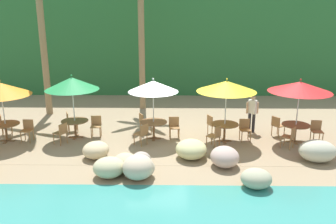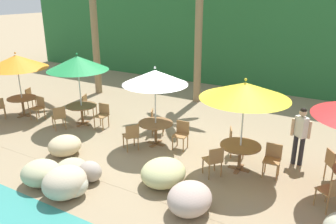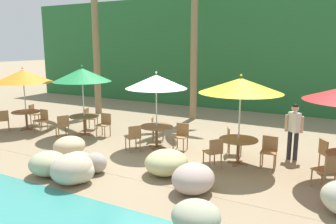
{
  "view_description": "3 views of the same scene",
  "coord_description": "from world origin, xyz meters",
  "px_view_note": "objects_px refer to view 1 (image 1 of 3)",
  "views": [
    {
      "loc": [
        0.64,
        -13.8,
        5.12
      ],
      "look_at": [
        0.42,
        0.21,
        1.11
      ],
      "focal_mm": 38.2,
      "sensor_mm": 36.0,
      "label": 1
    },
    {
      "loc": [
        5.21,
        -8.39,
        4.67
      ],
      "look_at": [
        0.04,
        0.48,
        1.01
      ],
      "focal_mm": 36.44,
      "sensor_mm": 36.0,
      "label": 2
    },
    {
      "loc": [
        5.43,
        -9.35,
        3.36
      ],
      "look_at": [
        0.35,
        -0.1,
        1.29
      ],
      "focal_mm": 36.31,
      "sensor_mm": 36.0,
      "label": 3
    }
  ],
  "objects_px": {
    "chair_yellow_seaward": "(245,128)",
    "waiter_in_white": "(252,110)",
    "chair_orange_seaward": "(28,129)",
    "dining_table_red": "(296,127)",
    "chair_white_seaward": "(174,126)",
    "umbrella_orange": "(1,89)",
    "dining_table_white": "(154,125)",
    "palm_tree_nearest": "(41,24)",
    "chair_yellow_inland": "(212,123)",
    "chair_red_inland": "(277,125)",
    "chair_white_left": "(142,133)",
    "dining_table_green": "(75,123)",
    "chair_yellow_left": "(215,135)",
    "chair_green_left": "(61,132)",
    "umbrella_yellow": "(227,86)",
    "umbrella_red": "(300,87)",
    "chair_red_left": "(290,136)",
    "chair_white_inland": "(144,122)",
    "chair_red_seaward": "(317,130)",
    "umbrella_green": "(72,83)",
    "chair_green_seaward": "(96,125)",
    "dining_table_yellow": "(225,127)",
    "palm_tree_second": "(141,22)",
    "umbrella_white": "(153,86)",
    "chair_green_inland": "(70,120)",
    "chair_orange_inland": "(4,123)"
  },
  "relations": [
    {
      "from": "chair_yellow_seaward",
      "to": "waiter_in_white",
      "type": "bearing_deg",
      "value": 64.19
    },
    {
      "from": "chair_orange_seaward",
      "to": "dining_table_red",
      "type": "distance_m",
      "value": 10.75
    },
    {
      "from": "chair_yellow_seaward",
      "to": "chair_white_seaward",
      "type": "bearing_deg",
      "value": 174.93
    },
    {
      "from": "umbrella_orange",
      "to": "chair_orange_seaward",
      "type": "height_order",
      "value": "umbrella_orange"
    },
    {
      "from": "dining_table_white",
      "to": "palm_tree_nearest",
      "type": "distance_m",
      "value": 7.65
    },
    {
      "from": "chair_orange_seaward",
      "to": "dining_table_white",
      "type": "distance_m",
      "value": 5.08
    },
    {
      "from": "dining_table_white",
      "to": "chair_yellow_inland",
      "type": "bearing_deg",
      "value": 11.51
    },
    {
      "from": "chair_white_seaward",
      "to": "chair_red_inland",
      "type": "height_order",
      "value": "same"
    },
    {
      "from": "chair_white_left",
      "to": "chair_yellow_inland",
      "type": "height_order",
      "value": "same"
    },
    {
      "from": "dining_table_green",
      "to": "chair_yellow_left",
      "type": "xyz_separation_m",
      "value": [
        5.67,
        -1.07,
        -0.1
      ]
    },
    {
      "from": "chair_green_left",
      "to": "umbrella_yellow",
      "type": "relative_size",
      "value": 0.34
    },
    {
      "from": "umbrella_red",
      "to": "chair_red_left",
      "type": "relative_size",
      "value": 2.97
    },
    {
      "from": "chair_white_inland",
      "to": "chair_red_seaward",
      "type": "relative_size",
      "value": 1.0
    },
    {
      "from": "umbrella_green",
      "to": "chair_green_seaward",
      "type": "relative_size",
      "value": 3.05
    },
    {
      "from": "umbrella_green",
      "to": "waiter_in_white",
      "type": "distance_m",
      "value": 7.59
    },
    {
      "from": "chair_orange_seaward",
      "to": "chair_red_left",
      "type": "distance_m",
      "value": 10.33
    },
    {
      "from": "umbrella_red",
      "to": "umbrella_yellow",
      "type": "bearing_deg",
      "value": 179.1
    },
    {
      "from": "chair_orange_seaward",
      "to": "dining_table_white",
      "type": "relative_size",
      "value": 0.79
    },
    {
      "from": "chair_yellow_seaward",
      "to": "chair_red_inland",
      "type": "xyz_separation_m",
      "value": [
        1.43,
        0.46,
        0.0
      ]
    },
    {
      "from": "dining_table_green",
      "to": "chair_yellow_seaward",
      "type": "xyz_separation_m",
      "value": [
        6.96,
        -0.19,
        -0.1
      ]
    },
    {
      "from": "chair_green_left",
      "to": "dining_table_yellow",
      "type": "bearing_deg",
      "value": 3.96
    },
    {
      "from": "chair_green_seaward",
      "to": "dining_table_yellow",
      "type": "bearing_deg",
      "value": -5.53
    },
    {
      "from": "dining_table_yellow",
      "to": "waiter_in_white",
      "type": "relative_size",
      "value": 0.65
    },
    {
      "from": "dining_table_white",
      "to": "palm_tree_second",
      "type": "height_order",
      "value": "palm_tree_second"
    },
    {
      "from": "chair_orange_seaward",
      "to": "umbrella_white",
      "type": "xyz_separation_m",
      "value": [
        5.07,
        0.32,
        1.7
      ]
    },
    {
      "from": "umbrella_orange",
      "to": "chair_red_inland",
      "type": "height_order",
      "value": "umbrella_orange"
    },
    {
      "from": "chair_green_inland",
      "to": "dining_table_yellow",
      "type": "distance_m",
      "value": 6.62
    },
    {
      "from": "chair_green_inland",
      "to": "dining_table_red",
      "type": "relative_size",
      "value": 0.79
    },
    {
      "from": "chair_orange_inland",
      "to": "chair_yellow_left",
      "type": "xyz_separation_m",
      "value": [
        8.75,
        -1.34,
        0.0
      ]
    },
    {
      "from": "dining_table_white",
      "to": "waiter_in_white",
      "type": "bearing_deg",
      "value": 11.95
    },
    {
      "from": "umbrella_green",
      "to": "palm_tree_nearest",
      "type": "distance_m",
      "value": 4.7
    },
    {
      "from": "dining_table_white",
      "to": "palm_tree_nearest",
      "type": "bearing_deg",
      "value": 147.1
    },
    {
      "from": "chair_orange_seaward",
      "to": "chair_white_seaward",
      "type": "bearing_deg",
      "value": 4.71
    },
    {
      "from": "chair_orange_inland",
      "to": "umbrella_red",
      "type": "distance_m",
      "value": 12.16
    },
    {
      "from": "umbrella_green",
      "to": "dining_table_green",
      "type": "xyz_separation_m",
      "value": [
        0.0,
        0.0,
        -1.68
      ]
    },
    {
      "from": "dining_table_white",
      "to": "chair_yellow_inland",
      "type": "height_order",
      "value": "chair_yellow_inland"
    },
    {
      "from": "chair_green_left",
      "to": "chair_orange_seaward",
      "type": "bearing_deg",
      "value": 166.07
    },
    {
      "from": "chair_green_left",
      "to": "dining_table_white",
      "type": "height_order",
      "value": "chair_green_left"
    },
    {
      "from": "umbrella_green",
      "to": "chair_green_left",
      "type": "distance_m",
      "value": 1.97
    },
    {
      "from": "chair_green_inland",
      "to": "chair_yellow_inland",
      "type": "height_order",
      "value": "same"
    },
    {
      "from": "chair_orange_seaward",
      "to": "chair_yellow_seaward",
      "type": "xyz_separation_m",
      "value": [
        8.77,
        0.23,
        0.0
      ]
    },
    {
      "from": "chair_red_inland",
      "to": "waiter_in_white",
      "type": "relative_size",
      "value": 0.51
    },
    {
      "from": "dining_table_yellow",
      "to": "waiter_in_white",
      "type": "height_order",
      "value": "waiter_in_white"
    },
    {
      "from": "chair_orange_seaward",
      "to": "chair_green_left",
      "type": "relative_size",
      "value": 1.0
    },
    {
      "from": "chair_orange_inland",
      "to": "chair_white_seaward",
      "type": "height_order",
      "value": "same"
    },
    {
      "from": "chair_yellow_left",
      "to": "palm_tree_nearest",
      "type": "distance_m",
      "value": 9.98
    },
    {
      "from": "dining_table_green",
      "to": "chair_red_inland",
      "type": "height_order",
      "value": "chair_red_inland"
    },
    {
      "from": "umbrella_orange",
      "to": "dining_table_yellow",
      "type": "relative_size",
      "value": 2.29
    },
    {
      "from": "dining_table_green",
      "to": "chair_green_left",
      "type": "bearing_deg",
      "value": -112.37
    },
    {
      "from": "chair_yellow_inland",
      "to": "waiter_in_white",
      "type": "height_order",
      "value": "waiter_in_white"
    }
  ]
}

